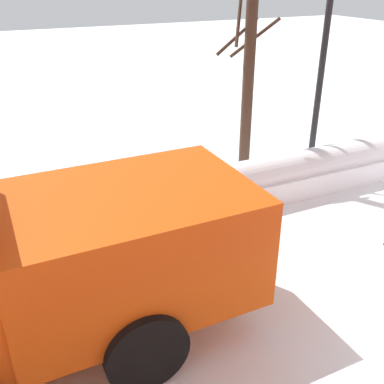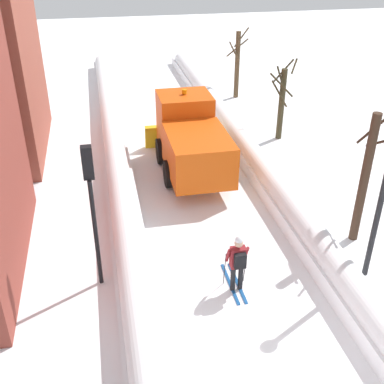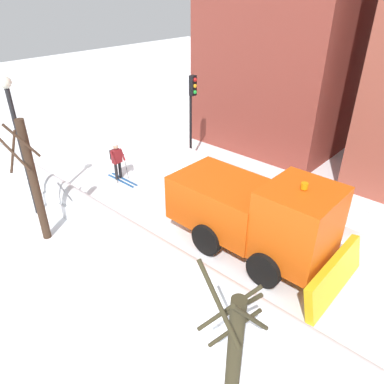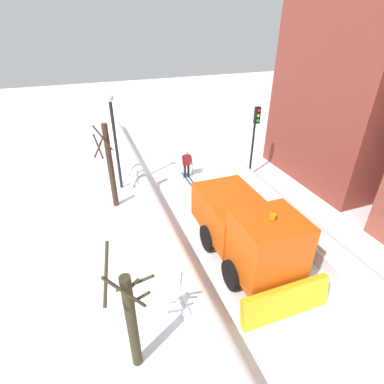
# 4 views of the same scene
# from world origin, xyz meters

# --- Properties ---
(ground_plane) EXTENTS (80.00, 80.00, 0.00)m
(ground_plane) POSITION_xyz_m (0.00, 10.00, 0.00)
(ground_plane) COLOR white
(snowbank_left) EXTENTS (1.10, 36.00, 1.11)m
(snowbank_left) POSITION_xyz_m (-2.86, 10.00, 0.50)
(snowbank_left) COLOR white
(snowbank_left) RESTS_ON ground
(snowbank_right) EXTENTS (1.10, 36.00, 0.99)m
(snowbank_right) POSITION_xyz_m (2.86, 10.00, 0.42)
(snowbank_right) COLOR white
(snowbank_right) RESTS_ON ground
(plow_truck) EXTENTS (3.20, 5.98, 3.12)m
(plow_truck) POSITION_xyz_m (0.19, 10.17, 1.48)
(plow_truck) COLOR #DB510F
(plow_truck) RESTS_ON ground
(skier) EXTENTS (0.62, 1.80, 1.81)m
(skier) POSITION_xyz_m (-0.03, 2.61, 1.00)
(skier) COLOR black
(skier) RESTS_ON ground
(traffic_light_pole) EXTENTS (0.28, 0.42, 4.23)m
(traffic_light_pole) POSITION_xyz_m (-3.77, 3.80, 2.98)
(traffic_light_pole) COLOR black
(traffic_light_pole) RESTS_ON ground
(street_lamp) EXTENTS (0.40, 0.40, 5.24)m
(street_lamp) POSITION_xyz_m (3.91, 2.52, 3.32)
(street_lamp) COLOR black
(street_lamp) RESTS_ON ground
(bare_tree_near) EXTENTS (0.92, 1.51, 4.36)m
(bare_tree_near) POSITION_xyz_m (4.49, 4.29, 2.27)
(bare_tree_near) COLOR #3E2B1E
(bare_tree_near) RESTS_ON ground
(bare_tree_mid) EXTENTS (1.29, 1.16, 4.01)m
(bare_tree_mid) POSITION_xyz_m (5.07, 12.83, 1.86)
(bare_tree_mid) COLOR #3A3421
(bare_tree_mid) RESTS_ON ground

